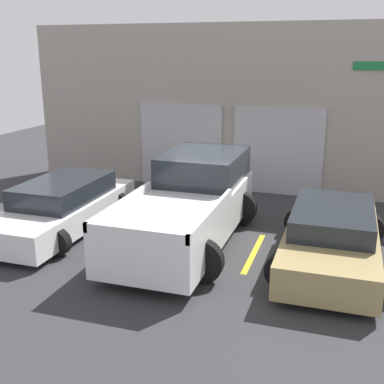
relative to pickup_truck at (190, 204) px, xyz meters
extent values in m
plane|color=#2D2D30|center=(0.00, 1.44, -0.87)|extent=(28.00, 28.00, 0.00)
cube|color=#9E9389|center=(0.00, 4.74, 1.65)|extent=(13.56, 0.60, 5.03)
cube|color=#ADADB2|center=(-1.74, 4.40, 0.45)|extent=(2.69, 0.08, 2.63)
cube|color=#ADADB2|center=(1.34, 4.40, 0.45)|extent=(2.69, 0.08, 2.63)
cube|color=#197238|center=(3.73, 4.41, 2.97)|extent=(0.90, 0.03, 0.22)
cube|color=white|center=(0.00, -0.32, -0.17)|extent=(1.98, 5.33, 0.91)
cube|color=#1E2328|center=(0.00, 1.15, 0.63)|extent=(1.82, 2.40, 0.70)
cube|color=white|center=(-0.95, -1.52, 0.37)|extent=(0.08, 2.93, 0.18)
cube|color=white|center=(0.95, -1.52, 0.37)|extent=(0.08, 2.93, 0.18)
cube|color=white|center=(0.00, -2.94, 0.37)|extent=(1.98, 0.08, 0.18)
cylinder|color=black|center=(-0.88, 1.33, -0.43)|extent=(0.86, 0.22, 0.86)
cylinder|color=black|center=(0.88, 1.33, -0.43)|extent=(0.86, 0.22, 0.86)
cylinder|color=black|center=(-0.88, -1.97, -0.43)|extent=(0.86, 0.22, 0.86)
cylinder|color=black|center=(0.88, -1.97, -0.43)|extent=(0.86, 0.22, 0.86)
cube|color=white|center=(-3.15, -0.32, -0.42)|extent=(1.72, 4.62, 0.61)
cube|color=#1E2328|center=(-3.15, -0.20, 0.12)|extent=(1.52, 2.54, 0.48)
cylinder|color=black|center=(-3.90, 1.11, -0.56)|extent=(0.61, 0.22, 0.61)
cylinder|color=black|center=(-2.40, 1.11, -0.56)|extent=(0.61, 0.22, 0.61)
cylinder|color=black|center=(-2.40, -1.75, -0.56)|extent=(0.61, 0.22, 0.61)
cube|color=#9E8956|center=(3.15, -0.32, -0.41)|extent=(1.79, 4.52, 0.62)
cube|color=#1E2328|center=(3.15, -0.21, 0.11)|extent=(1.57, 2.49, 0.41)
cylinder|color=black|center=(2.37, 1.08, -0.53)|extent=(0.67, 0.22, 0.67)
cylinder|color=black|center=(3.94, 1.08, -0.53)|extent=(0.67, 0.22, 0.67)
cylinder|color=black|center=(2.37, -1.72, -0.53)|extent=(0.67, 0.22, 0.67)
cylinder|color=black|center=(3.94, -1.72, -0.53)|extent=(0.67, 0.22, 0.67)
cube|color=gold|center=(-4.73, -0.32, -0.86)|extent=(0.12, 2.20, 0.01)
cube|color=gold|center=(-1.58, -0.32, -0.86)|extent=(0.12, 2.20, 0.01)
cube|color=gold|center=(1.58, -0.32, -0.86)|extent=(0.12, 2.20, 0.01)
camera|label=1|loc=(3.27, -9.91, 3.35)|focal=45.00mm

